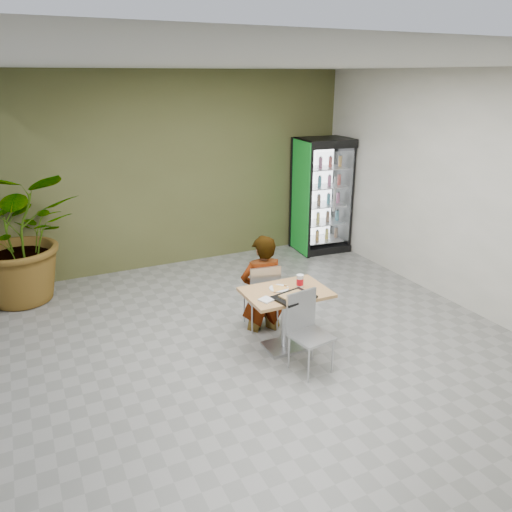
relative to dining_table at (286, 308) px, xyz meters
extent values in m
plane|color=gray|center=(-0.17, -0.11, -0.54)|extent=(7.00, 7.00, 0.00)
cube|color=#B87D4F|center=(0.00, 0.00, 0.19)|extent=(0.98, 0.70, 0.04)
cylinder|color=#ABADB0|center=(0.00, 0.00, -0.18)|extent=(0.10, 0.10, 0.71)
cube|color=#ABADB0|center=(0.00, 0.00, -0.52)|extent=(0.49, 0.40, 0.04)
cube|color=#ABADB0|center=(-0.02, 0.64, -0.11)|extent=(0.44, 0.44, 0.03)
cube|color=#ABADB0|center=(-0.04, 0.45, 0.12)|extent=(0.40, 0.08, 0.47)
cylinder|color=#ABADB0|center=(0.17, 0.78, -0.32)|extent=(0.02, 0.02, 0.42)
cylinder|color=#ABADB0|center=(-0.16, 0.82, -0.32)|extent=(0.02, 0.02, 0.42)
cylinder|color=#ABADB0|center=(0.13, 0.45, -0.32)|extent=(0.02, 0.02, 0.42)
cylinder|color=#ABADB0|center=(-0.21, 0.49, -0.32)|extent=(0.02, 0.02, 0.42)
cube|color=#ABADB0|center=(0.02, -0.55, -0.11)|extent=(0.45, 0.45, 0.03)
cube|color=#ABADB0|center=(-0.01, -0.36, 0.12)|extent=(0.40, 0.09, 0.47)
cylinder|color=#ABADB0|center=(-0.13, -0.74, -0.32)|extent=(0.02, 0.02, 0.42)
cylinder|color=#ABADB0|center=(0.21, -0.69, -0.32)|extent=(0.02, 0.02, 0.42)
cylinder|color=#ABADB0|center=(-0.18, -0.41, -0.32)|extent=(0.02, 0.02, 0.42)
cylinder|color=#ABADB0|center=(0.16, -0.36, -0.32)|extent=(0.02, 0.02, 0.42)
imported|color=black|center=(-0.02, 0.59, -0.06)|extent=(0.62, 0.44, 1.56)
cylinder|color=silver|center=(-0.05, 0.09, 0.22)|extent=(0.23, 0.23, 0.01)
cylinder|color=silver|center=(0.20, 0.03, 0.29)|extent=(0.08, 0.08, 0.14)
cylinder|color=red|center=(0.20, 0.03, 0.28)|extent=(0.08, 0.08, 0.08)
cylinder|color=silver|center=(0.20, 0.03, 0.36)|extent=(0.09, 0.09, 0.01)
cube|color=silver|center=(-0.33, -0.13, 0.22)|extent=(0.18, 0.18, 0.02)
cube|color=black|center=(-0.02, -0.21, 0.23)|extent=(0.50, 0.41, 0.02)
cube|color=black|center=(2.36, 2.92, 0.49)|extent=(0.99, 0.80, 2.06)
cube|color=green|center=(1.89, 2.92, 0.49)|extent=(0.08, 0.70, 2.02)
cube|color=white|center=(2.36, 2.57, 0.51)|extent=(0.74, 0.08, 1.65)
imported|color=#336227|center=(-2.70, 2.85, 0.43)|extent=(1.98, 1.79, 1.93)
camera|label=1|loc=(-2.61, -4.61, 2.57)|focal=35.00mm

